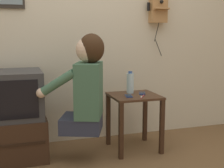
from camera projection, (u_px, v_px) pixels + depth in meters
wall_back at (85, 24)px, 3.34m from camera, size 6.80×0.05×2.55m
side_table at (134, 108)px, 3.14m from camera, size 0.47×0.46×0.57m
person at (86, 84)px, 2.80m from camera, size 0.64×0.54×0.89m
tv_stand at (10, 138)px, 2.94m from camera, size 0.67×0.55×0.40m
television at (9, 95)px, 2.88m from camera, size 0.60×0.53×0.44m
wall_phone_antique at (158, 5)px, 3.47m from camera, size 0.23×0.19×0.81m
cell_phone_held at (129, 96)px, 3.04m from camera, size 0.08×0.13×0.01m
cell_phone_spare at (142, 93)px, 3.17m from camera, size 0.10×0.14×0.01m
water_bottle at (130, 83)px, 3.20m from camera, size 0.07×0.07×0.23m
toothbrush at (142, 97)px, 3.00m from camera, size 0.10×0.14×0.02m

